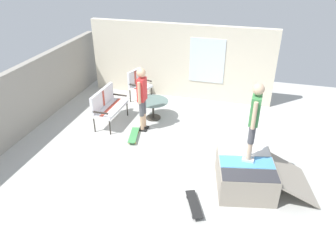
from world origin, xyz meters
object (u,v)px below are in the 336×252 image
object	(u,v)px
patio_bench	(107,104)
person_skater	(254,117)
person_watching	(142,95)
skate_ramp	(247,174)
skateboard_spare	(194,204)
skateboard_by_bench	(134,135)
patio_chair_near_house	(138,83)
patio_table	(153,106)

from	to	relation	value
patio_bench	person_skater	bearing A→B (deg)	-113.06
person_watching	person_skater	size ratio (longest dim) A/B	1.06
skate_ramp	patio_bench	distance (m)	4.44
patio_bench	skateboard_spare	size ratio (longest dim) A/B	1.56
person_skater	skateboard_by_bench	world-z (taller)	person_skater
person_watching	person_skater	distance (m)	3.38
skateboard_spare	patio_chair_near_house	bearing A→B (deg)	32.05
patio_bench	skateboard_spare	world-z (taller)	patio_bench
patio_chair_near_house	skateboard_by_bench	xyz separation A→B (m)	(-2.32, -0.71, -0.53)
person_watching	skateboard_spare	world-z (taller)	person_watching
patio_chair_near_house	skateboard_by_bench	world-z (taller)	patio_chair_near_house
skateboard_spare	patio_table	bearing A→B (deg)	29.71
patio_chair_near_house	skateboard_by_bench	size ratio (longest dim) A/B	1.24
patio_bench	skate_ramp	bearing A→B (deg)	-114.38
skate_ramp	skateboard_by_bench	bearing A→B (deg)	67.94
skate_ramp	skateboard_by_bench	world-z (taller)	skate_ramp
skate_ramp	person_watching	world-z (taller)	person_watching
person_watching	skateboard_by_bench	xyz separation A→B (m)	(-0.52, 0.10, -0.98)
patio_chair_near_house	patio_table	bearing A→B (deg)	-141.45
skate_ramp	patio_bench	bearing A→B (deg)	65.62
skateboard_spare	person_watching	bearing A→B (deg)	36.74
patio_bench	person_skater	distance (m)	4.48
person_watching	patio_bench	bearing A→B (deg)	85.46
person_skater	skate_ramp	bearing A→B (deg)	-172.82
patio_bench	patio_chair_near_house	world-z (taller)	same
skate_ramp	person_skater	xyz separation A→B (m)	(0.12, 0.01, 1.30)
patio_chair_near_house	person_skater	distance (m)	5.16
skate_ramp	patio_table	bearing A→B (deg)	49.44
skate_ramp	skateboard_spare	xyz separation A→B (m)	(-0.93, 0.93, -0.23)
skate_ramp	patio_bench	world-z (taller)	patio_bench
patio_chair_near_house	person_watching	bearing A→B (deg)	-155.83
patio_table	skateboard_spare	bearing A→B (deg)	-150.29
skate_ramp	patio_chair_near_house	xyz separation A→B (m)	(3.54, 3.73, 0.29)
patio_chair_near_house	patio_table	size ratio (longest dim) A/B	1.13
patio_bench	patio_table	distance (m)	1.34
person_watching	person_skater	xyz separation A→B (m)	(-1.62, -2.91, 0.56)
patio_bench	skateboard_spare	distance (m)	4.18
patio_chair_near_house	person_skater	xyz separation A→B (m)	(-3.43, -3.72, 1.01)
patio_chair_near_house	patio_bench	bearing A→B (deg)	170.16
patio_chair_near_house	person_watching	size ratio (longest dim) A/B	0.57
skate_ramp	skateboard_by_bench	size ratio (longest dim) A/B	2.67
skateboard_spare	skateboard_by_bench	bearing A→B (deg)	44.13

